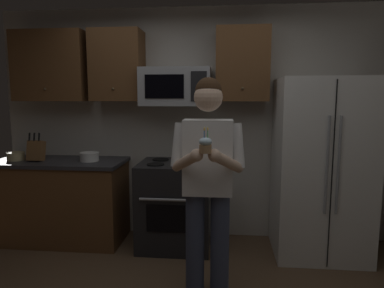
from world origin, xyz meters
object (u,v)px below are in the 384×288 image
refrigerator (321,168)px  bowl_small_colored (16,156)px  bowl_large_white (89,156)px  person (208,177)px  microwave (176,87)px  oven_range (175,204)px  knife_block (36,150)px  cupcake (205,145)px

refrigerator → bowl_small_colored: size_ratio=9.41×
bowl_large_white → person: person is taller
bowl_small_colored → microwave: bearing=4.6°
bowl_large_white → bowl_small_colored: size_ratio=1.09×
oven_range → knife_block: bearing=-178.9°
oven_range → knife_block: (-1.53, -0.03, 0.57)m
person → microwave: bearing=110.7°
microwave → cupcake: size_ratio=4.26×
oven_range → bowl_small_colored: bearing=-179.2°
person → knife_block: bearing=154.8°
bowl_small_colored → person: size_ratio=0.11×
cupcake → person: bearing=90.0°
cupcake → oven_range: bearing=107.5°
bowl_small_colored → person: bearing=-22.8°
knife_block → bowl_small_colored: (-0.24, 0.01, -0.07)m
microwave → bowl_small_colored: size_ratio=3.87×
oven_range → knife_block: 1.63m
knife_block → microwave: bearing=5.5°
bowl_small_colored → bowl_large_white: bearing=2.0°
microwave → knife_block: size_ratio=2.31×
microwave → person: (0.40, -1.06, -0.72)m
bowl_large_white → cupcake: 1.88m
oven_range → person: 1.15m
oven_range → bowl_small_colored: size_ratio=4.87×
knife_block → oven_range: bearing=1.1°
oven_range → refrigerator: size_ratio=0.52×
microwave → cupcake: 1.50m
bowl_large_white → cupcake: (1.34, -1.27, 0.32)m
microwave → refrigerator: size_ratio=0.41×
refrigerator → bowl_large_white: 2.44m
microwave → knife_block: 1.68m
knife_block → person: (1.93, -0.91, -0.04)m
knife_block → bowl_small_colored: knife_block is taller
bowl_large_white → cupcake: size_ratio=1.19×
knife_block → refrigerator: bearing=-0.2°
person → cupcake: (-0.00, -0.33, 0.30)m
refrigerator → cupcake: (-1.10, -1.23, 0.39)m
bowl_small_colored → oven_range: bearing=0.8°
oven_range → cupcake: bearing=-72.5°
microwave → knife_block: bearing=-174.5°
bowl_large_white → person: 1.64m
oven_range → bowl_large_white: size_ratio=4.49×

